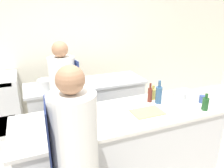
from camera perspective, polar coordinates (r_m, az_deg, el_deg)
The scene contains 15 objects.
wall_back at distance 4.38m, azimuth -8.89°, elevation 10.67°, with size 8.00×0.06×2.80m.
prep_counter at distance 2.82m, azimuth 2.75°, elevation -15.63°, with size 2.51×0.83×0.89m.
pass_counter at distance 3.79m, azimuth -6.47°, elevation -5.87°, with size 1.96×0.65×0.89m.
chef_at_stove at distance 3.04m, azimuth -12.29°, elevation -4.80°, with size 0.37×0.35×1.67m.
bottle_olive_oil at distance 2.87m, azimuth 23.21°, elevation -4.71°, with size 0.08×0.08×0.21m.
bottle_vinegar at distance 2.98m, azimuth 10.63°, elevation -2.49°, with size 0.08×0.08×0.20m.
bottle_wine at distance 2.87m, azimuth 12.12°, elevation -2.64°, with size 0.08×0.08×0.31m.
bottle_cooking_oil at distance 2.35m, azimuth -12.10°, elevation -8.17°, with size 0.08×0.08×0.27m.
bottle_sauce at distance 2.89m, azimuth 9.87°, elevation -2.72°, with size 0.06×0.06×0.26m.
bowl_mixing_large at distance 2.58m, azimuth -13.30°, elevation -7.39°, with size 0.16×0.16×0.07m.
bowl_prep_small at distance 2.59m, azimuth -6.88°, elevation -7.02°, with size 0.16×0.16×0.07m.
bowl_ceramic_blue at distance 3.13m, azimuth 17.11°, elevation -2.76°, with size 0.20×0.20×0.08m.
cup at distance 3.08m, azimuth 22.45°, elevation -3.65°, with size 0.08×0.08×0.10m.
cutting_board at distance 2.64m, azimuth 9.24°, elevation -7.26°, with size 0.37×0.25×0.01m.
stockpot at distance 3.37m, azimuth -16.96°, elevation -0.27°, with size 0.23×0.23×0.17m.
Camera 1 is at (-0.98, -2.08, 2.09)m, focal length 35.00 mm.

